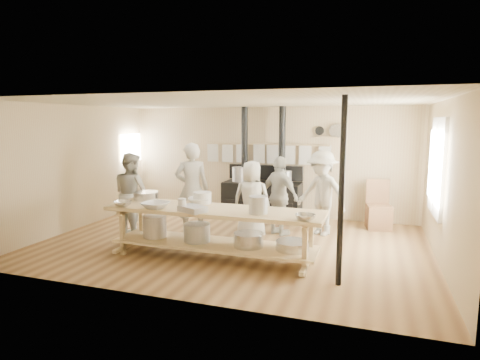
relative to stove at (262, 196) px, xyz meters
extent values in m
plane|color=brown|center=(0.01, -2.12, -0.52)|extent=(7.00, 7.00, 0.00)
plane|color=tan|center=(0.01, 0.38, 0.78)|extent=(7.00, 0.00, 7.00)
plane|color=tan|center=(0.01, -4.62, 0.78)|extent=(7.00, 0.00, 7.00)
plane|color=tan|center=(-3.49, -2.12, 0.78)|extent=(0.00, 5.00, 5.00)
plane|color=tan|center=(3.51, -2.12, 0.78)|extent=(0.00, 5.00, 5.00)
plane|color=#C0B38E|center=(0.01, -2.12, 2.08)|extent=(7.00, 7.00, 0.00)
cube|color=beige|center=(3.48, -1.52, 0.98)|extent=(0.06, 1.35, 1.65)
plane|color=white|center=(3.44, -1.52, 0.98)|extent=(0.00, 1.50, 1.50)
cube|color=beige|center=(3.43, -1.52, 0.98)|extent=(0.02, 0.03, 1.50)
plane|color=white|center=(-3.44, -0.12, 1.08)|extent=(0.00, 0.90, 0.90)
cube|color=black|center=(0.01, -0.02, -0.10)|extent=(1.80, 0.70, 0.85)
cube|color=black|center=(0.01, -0.02, -0.47)|extent=(1.90, 0.75, 0.10)
cube|color=black|center=(0.01, 0.28, 0.53)|extent=(1.80, 0.12, 0.35)
cylinder|color=black|center=(-0.44, 0.03, 1.20)|extent=(0.15, 0.15, 1.75)
cylinder|color=black|center=(0.46, 0.03, 1.20)|extent=(0.15, 0.15, 1.75)
cylinder|color=#B2B2B7|center=(-0.54, -0.02, 0.50)|extent=(0.36, 0.36, 0.34)
cylinder|color=gray|center=(0.56, -0.07, 0.48)|extent=(0.30, 0.30, 0.30)
cylinder|color=tan|center=(0.01, 0.28, 1.20)|extent=(3.00, 0.04, 0.04)
cube|color=beige|center=(-1.34, 0.28, 0.98)|extent=(0.28, 0.01, 0.46)
cube|color=beige|center=(-0.96, 0.28, 0.98)|extent=(0.28, 0.01, 0.46)
cube|color=beige|center=(-0.57, 0.28, 0.98)|extent=(0.28, 0.01, 0.46)
cube|color=beige|center=(-0.19, 0.28, 0.98)|extent=(0.28, 0.01, 0.46)
cube|color=beige|center=(0.20, 0.28, 0.98)|extent=(0.28, 0.01, 0.46)
cube|color=beige|center=(0.59, 0.28, 0.98)|extent=(0.28, 0.01, 0.46)
cube|color=beige|center=(0.97, 0.28, 0.98)|extent=(0.28, 0.01, 0.46)
cube|color=beige|center=(1.36, 0.28, 0.98)|extent=(0.28, 0.01, 0.46)
cube|color=tan|center=(1.41, 0.30, 1.38)|extent=(0.50, 0.14, 0.03)
cylinder|color=black|center=(1.26, 0.32, 1.53)|extent=(0.20, 0.04, 0.20)
cylinder|color=silver|center=(1.63, 0.32, 1.53)|extent=(0.32, 0.03, 0.32)
cube|color=tan|center=(0.01, -3.02, 0.30)|extent=(3.60, 0.90, 0.06)
cube|color=tan|center=(0.01, -3.02, -0.27)|extent=(3.40, 0.80, 0.04)
cube|color=tan|center=(0.01, -3.02, -0.32)|extent=(3.30, 0.06, 0.06)
cube|color=tan|center=(-1.54, -3.32, -0.10)|extent=(0.07, 0.07, 0.85)
cube|color=tan|center=(-1.54, -2.72, -0.10)|extent=(0.07, 0.07, 0.85)
cube|color=tan|center=(1.56, -3.32, -0.10)|extent=(0.07, 0.07, 0.85)
cube|color=tan|center=(1.56, -2.72, -0.10)|extent=(0.07, 0.07, 0.85)
cylinder|color=#B2B2B7|center=(-1.09, -3.02, -0.06)|extent=(0.40, 0.40, 0.38)
cylinder|color=gray|center=(-0.29, -3.02, -0.10)|extent=(0.44, 0.44, 0.30)
cylinder|color=silver|center=(0.61, -3.02, -0.14)|extent=(0.48, 0.48, 0.22)
cylinder|color=silver|center=(1.31, -3.02, -0.18)|extent=(0.52, 0.52, 0.14)
cylinder|color=black|center=(2.06, -3.47, 0.78)|extent=(0.08, 0.08, 2.60)
imported|color=#B4B2A0|center=(-0.97, -1.77, 0.40)|extent=(0.79, 0.67, 1.85)
imported|color=#B4B2A0|center=(-2.10, -2.15, 0.31)|extent=(0.99, 0.90, 1.66)
imported|color=#B4B2A0|center=(0.24, -1.64, 0.24)|extent=(0.78, 0.55, 1.51)
imported|color=#B4B2A0|center=(0.71, -1.26, 0.27)|extent=(0.99, 0.82, 1.58)
imported|color=#B4B2A0|center=(1.50, -1.00, 0.32)|extent=(1.26, 1.06, 1.69)
cube|color=brown|center=(2.60, -0.17, -0.26)|extent=(0.56, 0.56, 0.52)
cube|color=brown|center=(2.56, 0.05, 0.23)|extent=(0.48, 0.13, 0.57)
imported|color=white|center=(-0.90, -3.31, 0.38)|extent=(0.48, 0.48, 0.10)
imported|color=silver|center=(-1.49, -3.35, 0.38)|extent=(0.38, 0.38, 0.09)
imported|color=white|center=(-0.39, -2.69, 0.38)|extent=(0.50, 0.50, 0.10)
imported|color=silver|center=(1.56, -3.34, 0.37)|extent=(0.32, 0.32, 0.09)
cube|color=#B2B2B7|center=(-0.21, -3.35, 0.38)|extent=(0.50, 0.43, 0.09)
cylinder|color=silver|center=(-1.45, -2.69, 0.40)|extent=(0.48, 0.48, 0.14)
cylinder|color=gray|center=(0.80, -3.13, 0.46)|extent=(0.30, 0.30, 0.27)
cylinder|color=white|center=(-0.34, -2.69, 0.43)|extent=(0.38, 0.38, 0.20)
cylinder|color=white|center=(-0.39, -3.35, 0.43)|extent=(0.13, 0.13, 0.20)
camera|label=1|loc=(2.44, -8.95, 1.72)|focal=30.00mm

